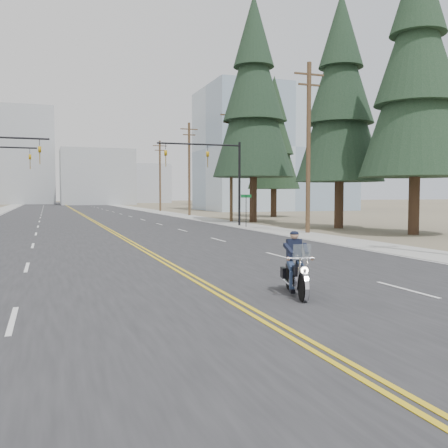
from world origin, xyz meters
name	(u,v)px	position (x,y,z in m)	size (l,w,h in m)	color
ground_plane	(323,354)	(0.00, 0.00, 0.00)	(400.00, 400.00, 0.00)	#776D56
road	(78,212)	(0.00, 70.00, 0.01)	(20.00, 200.00, 0.01)	#303033
sidewalk_right	(154,211)	(11.50, 70.00, 0.01)	(3.00, 200.00, 0.01)	#A5A5A0
traffic_mast_right	(217,166)	(8.98, 32.00, 4.94)	(7.10, 0.26, 7.00)	black
street_sign	(246,205)	(10.80, 30.00, 1.80)	(0.90, 0.06, 2.62)	black
utility_pole_b	(308,145)	(12.50, 23.00, 5.98)	(2.20, 0.30, 11.50)	brown
utility_pole_c	(231,162)	(12.50, 38.00, 5.73)	(2.20, 0.30, 11.00)	brown
utility_pole_d	(189,167)	(12.50, 53.00, 5.98)	(2.20, 0.30, 11.50)	brown
utility_pole_e	(160,175)	(12.50, 70.00, 5.73)	(2.20, 0.30, 11.00)	brown
glass_building	(273,151)	(32.00, 70.00, 10.00)	(24.00, 16.00, 20.00)	#9EB5CC
haze_bldg_b	(97,177)	(8.00, 125.00, 7.00)	(18.00, 14.00, 14.00)	#ADB2B7
haze_bldg_c	(234,169)	(40.00, 110.00, 9.00)	(16.00, 12.00, 18.00)	#B7BCC6
haze_bldg_d	(16,156)	(-12.00, 140.00, 13.00)	(20.00, 15.00, 26.00)	#ADB2B7
haze_bldg_e	(145,184)	(25.00, 150.00, 6.00)	(14.00, 14.00, 12.00)	#B7BCC6
motorcyclist	(297,264)	(1.82, 4.40, 0.84)	(0.92, 2.15, 1.68)	black
conifer_near	(417,67)	(18.40, 19.49, 10.87)	(7.15, 7.15, 18.93)	#382619
conifer_mid	(340,93)	(17.18, 26.48, 10.41)	(6.80, 6.80, 18.14)	#382619
conifer_tall	(254,92)	(14.31, 36.84, 12.32)	(7.72, 7.72, 21.45)	#382619
conifer_far	(274,136)	(20.88, 46.21, 9.41)	(6.12, 6.12, 16.40)	#382619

